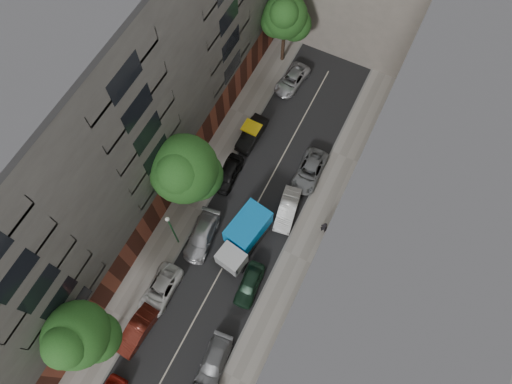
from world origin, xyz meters
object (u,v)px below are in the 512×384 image
Objects in this scene: car_left_1 at (137,331)px; car_right_3 at (287,209)px; car_left_6 at (292,80)px; tree_mid at (184,171)px; tree_far at (286,19)px; lamp_post at (172,228)px; tarp_truck at (244,237)px; car_left_5 at (252,134)px; car_left_2 at (160,290)px; tree_near at (78,337)px; car_left_3 at (202,236)px; car_right_4 at (310,171)px; pedestrian at (324,227)px; car_right_2 at (249,284)px; car_left_4 at (228,173)px; car_right_1 at (214,363)px.

car_right_3 reaches higher than car_left_1.
car_left_1 is 0.95× the size of car_left_6.
car_left_6 is 14.34m from car_right_3.
car_left_6 is at bearing 81.01° from tree_mid.
car_left_6 is 0.54× the size of tree_far.
tarp_truck is at bearing 26.68° from lamp_post.
car_left_2 is at bearing -88.67° from car_left_5.
car_left_2 is 0.53× the size of tree_mid.
car_left_5 is 23.35m from tree_near.
car_left_1 is 3.60m from car_left_2.
tarp_truck is 0.75× the size of tree_far.
lamp_post is (-0.93, 4.38, 3.09)m from car_left_2.
car_left_3 is 1.01× the size of car_right_4.
tree_mid is at bearing -100.33° from car_left_5.
car_left_6 is (0.80, 7.60, -0.08)m from car_left_5.
tree_near reaches higher than tarp_truck.
tree_near is (-2.40, -30.16, 5.88)m from car_left_6.
pedestrian is at bearing -49.02° from car_left_6.
tree_far is at bearing 91.02° from lamp_post.
car_right_2 is (5.60, -1.90, -0.03)m from car_left_3.
car_left_1 is at bearing -82.98° from lamp_post.
car_left_4 is 12.42m from car_left_6.
car_right_1 is 1.04× the size of car_right_3.
car_left_6 is 6.13m from tree_far.
car_left_2 is at bearing 149.68° from car_right_1.
car_right_4 is at bearing 40.68° from tree_mid.
tree_far reaches higher than car_left_1.
car_right_3 is (5.60, 5.60, 0.01)m from car_left_3.
tree_near reaches higher than car_right_3.
car_left_2 is 5.44m from lamp_post.
car_left_6 is at bearing 103.55° from car_right_3.
car_right_4 is (0.22, 4.40, -0.05)m from car_right_3.
tarp_truck is 1.37× the size of car_left_6.
car_left_3 is 1.14× the size of car_left_5.
tree_far is at bearing -61.36° from pedestrian.
car_left_4 is at bearing 107.86° from car_right_1.
tree_mid reaches higher than car_left_1.
tarp_truck reaches higher than car_right_1.
car_right_4 is at bearing -49.97° from car_left_6.
car_left_3 reaches higher than car_left_6.
lamp_post reaches higher than car_left_6.
car_left_1 is 1.08× the size of car_right_2.
car_left_1 is 1.00× the size of car_left_5.
car_left_5 is 6.73m from car_right_4.
car_right_1 is at bearing -92.57° from car_right_2.
tree_near is at bearing -135.17° from car_right_2.
tree_mid reaches higher than pedestrian.
car_right_1 is 15.13m from tree_mid.
tree_mid reaches higher than car_right_4.
car_left_6 is (-3.40, 17.44, -0.88)m from tarp_truck.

